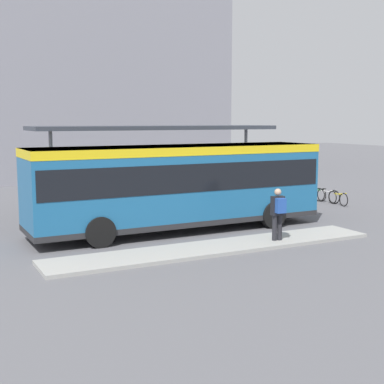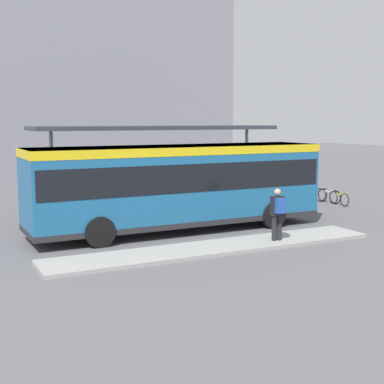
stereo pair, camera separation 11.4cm
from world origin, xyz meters
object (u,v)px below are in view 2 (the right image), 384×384
Objects in this scene: bicycle_white at (328,196)px; bicycle_green at (317,194)px; pedestrian_waiting at (278,211)px; potted_planter_near_shelter at (219,199)px; bicycle_yellow at (339,198)px; city_bus at (179,182)px.

bicycle_white is 1.04× the size of bicycle_green.
bicycle_white reaches higher than bicycle_green.
bicycle_white is (7.76, 6.38, -0.78)m from pedestrian_waiting.
pedestrian_waiting reaches higher than bicycle_white.
pedestrian_waiting is 5.85m from potted_planter_near_shelter.
bicycle_green is at bearing 12.49° from potted_planter_near_shelter.
bicycle_white is 0.88m from bicycle_green.
pedestrian_waiting is 1.14× the size of bicycle_yellow.
bicycle_yellow is at bearing -2.26° from bicycle_green.
bicycle_green is at bearing -176.37° from bicycle_yellow.
potted_planter_near_shelter is at bearing -93.50° from bicycle_white.
city_bus is at bearing -143.42° from potted_planter_near_shelter.
potted_planter_near_shelter is (-6.80, -1.51, 0.39)m from bicycle_green.
bicycle_yellow is 6.74m from potted_planter_near_shelter.
potted_planter_near_shelter reaches higher than bicycle_green.
bicycle_yellow is 0.88m from bicycle_white.
city_bus reaches higher than potted_planter_near_shelter.
city_bus is 4.12m from pedestrian_waiting.
city_bus reaches higher than bicycle_white.
city_bus is at bearing -72.30° from bicycle_yellow.
bicycle_white is (0.05, 0.88, 0.02)m from bicycle_yellow.
potted_planter_near_shelter is (-6.72, 0.25, 0.40)m from bicycle_yellow.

